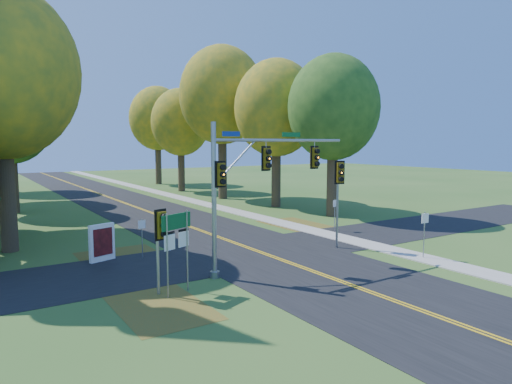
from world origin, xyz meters
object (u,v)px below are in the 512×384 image
traffic_mast (251,177)px  info_kiosk (102,243)px  route_sign_cluster (177,236)px  east_signal_pole (339,182)px

traffic_mast → info_kiosk: (-5.19, 5.55, -3.40)m
traffic_mast → route_sign_cluster: 4.65m
east_signal_pole → info_kiosk: bearing=-177.8°
route_sign_cluster → info_kiosk: (-1.15, 6.63, -1.35)m
route_sign_cluster → info_kiosk: route_sign_cluster is taller
route_sign_cluster → info_kiosk: size_ratio=1.73×
route_sign_cluster → traffic_mast: bearing=-7.4°
traffic_mast → info_kiosk: size_ratio=3.98×
info_kiosk → route_sign_cluster: bearing=-98.3°
traffic_mast → east_signal_pole: size_ratio=1.52×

